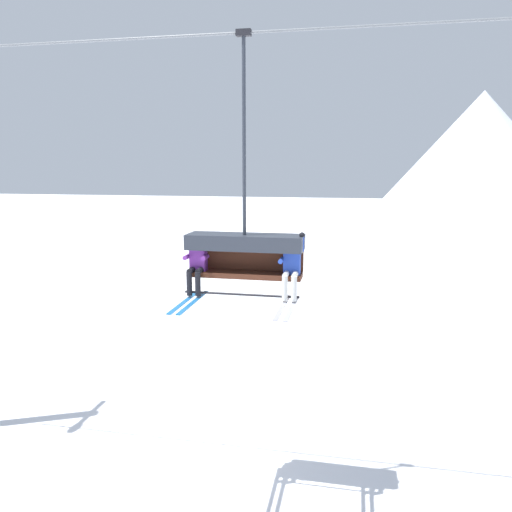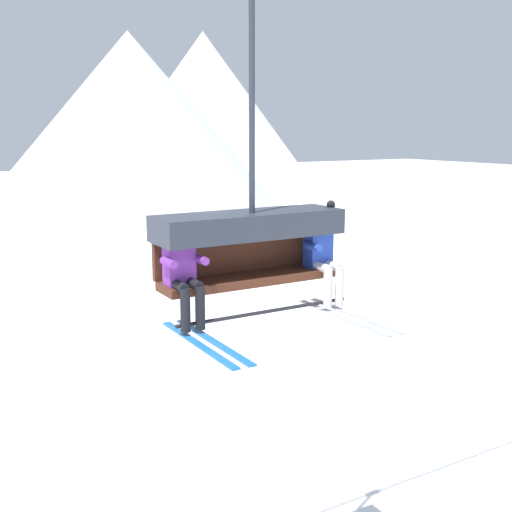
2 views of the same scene
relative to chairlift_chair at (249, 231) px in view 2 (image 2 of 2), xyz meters
The scene contains 5 objects.
mountain_peak_west 43.92m from the chairlift_chair, 72.21° to the left, with size 23.99×23.99×13.83m.
mountain_peak_central 58.37m from the chairlift_chair, 64.65° to the left, with size 23.71×23.71×15.93m.
chairlift_chair is the anchor object (origin of this frame).
skier_purple 1.04m from the chairlift_chair, 167.00° to the right, with size 0.46×1.70×1.23m.
skier_blue 1.04m from the chairlift_chair, 12.57° to the right, with size 0.48×1.70×1.34m.
Camera 2 is at (-1.96, -7.29, 6.57)m, focal length 45.00 mm.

